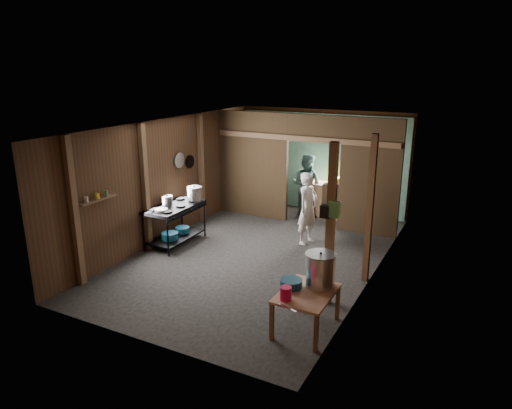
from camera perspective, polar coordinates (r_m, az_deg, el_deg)
The scene contains 41 objects.
floor at distance 9.48m, azimuth 0.56°, elevation -6.07°, with size 4.50×7.00×0.00m, color black.
ceiling at distance 8.80m, azimuth 0.61°, elevation 9.73°, with size 4.50×7.00×0.00m, color #4A4642.
wall_back at distance 12.20m, azimuth 8.03°, elevation 5.35°, with size 4.50×0.00×2.60m, color #4A2A17.
wall_front at distance 6.29m, azimuth -14.00°, elevation -5.95°, with size 4.50×0.00×2.60m, color #4A2A17.
wall_left at distance 10.23m, azimuth -10.76°, elevation 3.02°, with size 0.00×7.00×2.60m, color #4A2A17.
wall_right at distance 8.33m, azimuth 14.54°, elevation -0.37°, with size 0.00×7.00×2.60m, color #4A2A17.
partition_left at distance 11.55m, azimuth -0.38°, elevation 4.87°, with size 1.85×0.10×2.60m, color #433019.
partition_right at distance 10.55m, azimuth 13.73°, elevation 3.25°, with size 1.35×0.10×2.60m, color #433019.
partition_header at distance 10.75m, azimuth 7.16°, elevation 9.26°, with size 1.30×0.10×0.60m, color #433019.
turquoise_panel at distance 12.16m, azimuth 7.92°, elevation 5.07°, with size 4.40×0.06×2.50m, color #7DB9B7.
back_counter at distance 11.81m, azimuth 8.33°, elevation 0.58°, with size 1.20×0.50×0.85m, color brown.
wall_clock at distance 11.93m, azimuth 9.12°, elevation 7.97°, with size 0.20×0.20×0.03m, color beige.
post_left_a at distance 8.37m, azimuth -21.29°, elevation -0.92°, with size 0.10×0.12×2.60m, color brown.
post_left_b at distance 9.59m, azimuth -13.34°, elevation 1.95°, with size 0.10×0.12×2.60m, color brown.
post_left_c at distance 11.14m, azimuth -6.70°, elevation 4.31°, with size 0.10×0.12×2.60m, color brown.
post_right at distance 8.16m, azimuth 13.74°, elevation -0.67°, with size 0.10×0.12×2.60m, color brown.
post_free at distance 7.23m, azimuth 9.08°, elevation -2.65°, with size 0.12×0.12×2.60m, color brown.
cross_beam at distance 10.83m, azimuth 5.77°, elevation 8.02°, with size 4.40×0.12×0.12m, color brown.
pan_lid_big at distance 10.44m, azimuth -9.35°, elevation 5.34°, with size 0.34×0.34×0.03m, color gray.
pan_lid_small at distance 10.78m, azimuth -8.06°, elevation 5.21°, with size 0.30×0.30×0.03m, color black.
wall_shelf at distance 8.64m, azimuth -18.78°, elevation 0.57°, with size 0.14×0.80×0.03m, color brown.
jar_white at distance 8.46m, azimuth -20.02°, elevation 0.57°, with size 0.07×0.07×0.10m, color beige.
jar_yellow at distance 8.62m, azimuth -18.82°, elevation 0.98°, with size 0.08×0.08×0.10m, color yellow.
jar_green at distance 8.77m, azimuth -17.81°, elevation 1.33°, with size 0.06×0.06×0.10m, color #488A4D.
bag_white at distance 7.18m, azimuth 9.08°, elevation 1.22°, with size 0.22×0.15×0.32m, color beige.
bag_green at distance 7.06m, azimuth 9.57°, elevation -0.58°, with size 0.16×0.12×0.24m, color #488A4D.
bag_black at distance 7.10m, azimuth 8.43°, elevation -0.85°, with size 0.14×0.10×0.20m, color black.
gas_range at distance 10.04m, azimuth -9.83°, elevation -2.43°, with size 0.73×1.43×0.84m, color black, non-canonical shape.
prep_table at distance 6.89m, azimuth 6.12°, elevation -12.76°, with size 0.72×0.99×0.59m, color tan, non-canonical shape.
stove_pot_large at distance 10.17m, azimuth -7.50°, elevation 1.27°, with size 0.32×0.32×0.33m, color beige, non-canonical shape.
stove_pot_med at distance 9.98m, azimuth -10.79°, elevation 0.46°, with size 0.24×0.24×0.21m, color beige, non-canonical shape.
frying_pan at distance 9.58m, azimuth -11.49°, elevation -0.66°, with size 0.27×0.49×0.06m, color gray, non-canonical shape.
blue_tub_front at distance 9.95m, azimuth -10.47°, elevation -3.77°, with size 0.35×0.35×0.14m, color navy.
blue_tub_back at distance 10.29m, azimuth -8.96°, elevation -3.06°, with size 0.31×0.31×0.12m, color navy.
stock_pot at distance 6.85m, azimuth 7.83°, elevation -7.99°, with size 0.45×0.45×0.52m, color beige, non-canonical shape.
wash_basin at distance 6.84m, azimuth 4.30°, elevation -9.59°, with size 0.32×0.32×0.12m, color navy.
pink_bucket at distance 6.48m, azimuth 3.65°, elevation -10.78°, with size 0.16×0.16×0.19m, color #C00A3A.
knife at distance 6.33m, azimuth 3.89°, elevation -12.46°, with size 0.30×0.04×0.01m, color beige.
yellow_tub at distance 11.61m, azimuth 9.54°, elevation 2.87°, with size 0.32×0.32×0.18m, color yellow.
cook at distance 9.88m, azimuth 6.35°, elevation -0.48°, with size 0.56×0.37×1.54m, color silver.
worker_back at distance 11.72m, azimuth 6.14°, elevation 2.36°, with size 0.76×0.60×1.57m, color #3E6866.
Camera 1 is at (3.93, -7.81, 3.67)m, focal length 32.77 mm.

